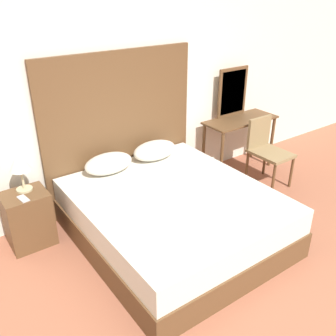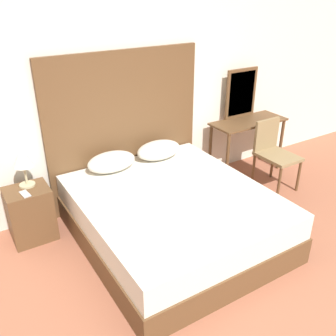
{
  "view_description": "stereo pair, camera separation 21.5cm",
  "coord_description": "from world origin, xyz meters",
  "px_view_note": "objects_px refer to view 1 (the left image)",
  "views": [
    {
      "loc": [
        -1.91,
        -1.1,
        2.49
      ],
      "look_at": [
        0.04,
        1.64,
        0.8
      ],
      "focal_mm": 40.0,
      "sensor_mm": 36.0,
      "label": 1
    },
    {
      "loc": [
        -1.73,
        -1.22,
        2.49
      ],
      "look_at": [
        0.04,
        1.64,
        0.8
      ],
      "focal_mm": 40.0,
      "sensor_mm": 36.0,
      "label": 2
    }
  ],
  "objects_px": {
    "phone_on_bed": "(181,180)",
    "vanity_desk": "(240,129)",
    "chair": "(266,147)",
    "phone_on_nightstand": "(23,199)",
    "bed": "(174,216)",
    "table_lamp": "(19,163)",
    "nightstand": "(28,219)"
  },
  "relations": [
    {
      "from": "chair",
      "to": "vanity_desk",
      "type": "bearing_deg",
      "value": 93.89
    },
    {
      "from": "phone_on_nightstand",
      "to": "vanity_desk",
      "type": "bearing_deg",
      "value": 1.38
    },
    {
      "from": "phone_on_bed",
      "to": "nightstand",
      "type": "bearing_deg",
      "value": 157.04
    },
    {
      "from": "phone_on_nightstand",
      "to": "chair",
      "type": "height_order",
      "value": "chair"
    },
    {
      "from": "table_lamp",
      "to": "chair",
      "type": "distance_m",
      "value": 3.07
    },
    {
      "from": "bed",
      "to": "nightstand",
      "type": "distance_m",
      "value": 1.5
    },
    {
      "from": "bed",
      "to": "vanity_desk",
      "type": "bearing_deg",
      "value": 24.54
    },
    {
      "from": "vanity_desk",
      "to": "chair",
      "type": "height_order",
      "value": "chair"
    },
    {
      "from": "phone_on_nightstand",
      "to": "bed",
      "type": "bearing_deg",
      "value": -28.93
    },
    {
      "from": "bed",
      "to": "phone_on_nightstand",
      "type": "bearing_deg",
      "value": 151.07
    },
    {
      "from": "table_lamp",
      "to": "chair",
      "type": "relative_size",
      "value": 0.48
    },
    {
      "from": "vanity_desk",
      "to": "chair",
      "type": "relative_size",
      "value": 1.21
    },
    {
      "from": "vanity_desk",
      "to": "chair",
      "type": "distance_m",
      "value": 0.49
    },
    {
      "from": "bed",
      "to": "table_lamp",
      "type": "distance_m",
      "value": 1.64
    },
    {
      "from": "vanity_desk",
      "to": "table_lamp",
      "type": "bearing_deg",
      "value": 178.11
    },
    {
      "from": "phone_on_nightstand",
      "to": "vanity_desk",
      "type": "distance_m",
      "value": 3.02
    },
    {
      "from": "vanity_desk",
      "to": "phone_on_bed",
      "type": "bearing_deg",
      "value": -157.99
    },
    {
      "from": "bed",
      "to": "table_lamp",
      "type": "xyz_separation_m",
      "value": [
        -1.23,
        0.89,
        0.62
      ]
    },
    {
      "from": "bed",
      "to": "chair",
      "type": "height_order",
      "value": "chair"
    },
    {
      "from": "table_lamp",
      "to": "phone_on_nightstand",
      "type": "relative_size",
      "value": 2.66
    },
    {
      "from": "phone_on_bed",
      "to": "vanity_desk",
      "type": "relative_size",
      "value": 0.15
    },
    {
      "from": "nightstand",
      "to": "vanity_desk",
      "type": "bearing_deg",
      "value": -0.42
    },
    {
      "from": "nightstand",
      "to": "vanity_desk",
      "type": "distance_m",
      "value": 3.01
    },
    {
      "from": "phone_on_nightstand",
      "to": "vanity_desk",
      "type": "relative_size",
      "value": 0.15
    },
    {
      "from": "table_lamp",
      "to": "chair",
      "type": "xyz_separation_m",
      "value": [
        2.99,
        -0.57,
        -0.38
      ]
    },
    {
      "from": "phone_on_nightstand",
      "to": "chair",
      "type": "xyz_separation_m",
      "value": [
        3.05,
        -0.4,
        -0.09
      ]
    },
    {
      "from": "phone_on_nightstand",
      "to": "chair",
      "type": "relative_size",
      "value": 0.18
    },
    {
      "from": "phone_on_bed",
      "to": "vanity_desk",
      "type": "xyz_separation_m",
      "value": [
        1.5,
        0.61,
        0.08
      ]
    },
    {
      "from": "phone_on_nightstand",
      "to": "vanity_desk",
      "type": "height_order",
      "value": "vanity_desk"
    },
    {
      "from": "bed",
      "to": "phone_on_nightstand",
      "type": "height_order",
      "value": "phone_on_nightstand"
    },
    {
      "from": "table_lamp",
      "to": "nightstand",
      "type": "bearing_deg",
      "value": -114.57
    },
    {
      "from": "table_lamp",
      "to": "vanity_desk",
      "type": "height_order",
      "value": "table_lamp"
    }
  ]
}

